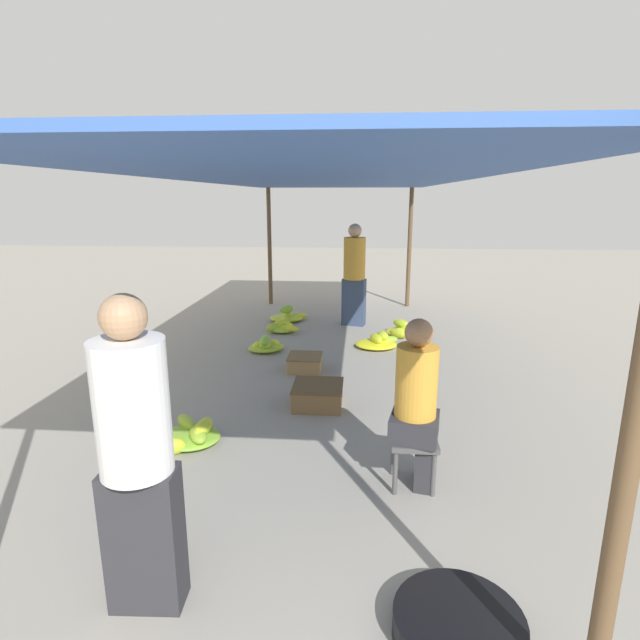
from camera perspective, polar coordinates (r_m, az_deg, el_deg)
canopy_post_front_right at (r=2.11m, az=31.53°, el=-15.35°), size 0.08×0.08×2.28m
canopy_post_back_left at (r=9.97m, az=-5.78°, el=8.28°), size 0.08×0.08×2.28m
canopy_post_back_right at (r=9.86m, az=10.18°, el=8.07°), size 0.08×0.08×2.28m
canopy_tarp at (r=5.72m, az=0.38°, el=15.86°), size 3.13×8.53×0.04m
vendor_foreground at (r=2.70m, az=-20.22°, el=-14.16°), size 0.38×0.37×1.67m
stool at (r=3.85m, az=10.61°, el=-14.06°), size 0.34×0.34×0.38m
vendor_seated at (r=3.71m, az=11.12°, el=-9.21°), size 0.40×0.40×1.28m
basin_black at (r=2.92m, az=15.51°, el=-30.74°), size 0.64×0.64×0.14m
banana_pile_left_0 at (r=4.61m, az=-14.56°, el=-12.60°), size 0.56×0.61×0.21m
banana_pile_left_1 at (r=7.00m, az=-6.17°, el=-2.93°), size 0.51×0.43×0.24m
banana_pile_left_2 at (r=8.71m, az=-3.69°, el=0.38°), size 0.68×0.68×0.28m
banana_pile_left_3 at (r=7.97m, az=-4.32°, el=-0.86°), size 0.57×0.38×0.19m
banana_pile_right_0 at (r=7.21m, az=6.70°, el=-2.54°), size 0.65×0.58×0.23m
banana_pile_right_1 at (r=7.87m, az=9.13°, el=-1.17°), size 0.47×0.58×0.25m
crate_near at (r=5.20m, az=-0.24°, el=-8.56°), size 0.51×0.51×0.23m
crate_mid at (r=6.23m, az=-1.71°, el=-4.88°), size 0.42×0.42×0.19m
shopper_walking_mid at (r=8.28m, az=3.94°, el=5.33°), size 0.43×0.43×1.68m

